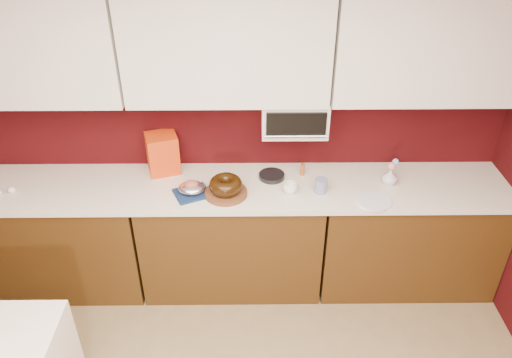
{
  "coord_description": "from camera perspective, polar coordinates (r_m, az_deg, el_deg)",
  "views": [
    {
      "loc": [
        0.15,
        -1.02,
        2.87
      ],
      "look_at": [
        0.18,
        1.84,
        1.02
      ],
      "focal_mm": 35.0,
      "sensor_mm": 36.0,
      "label": 1
    }
  ],
  "objects": [
    {
      "name": "bundt_cake",
      "position": [
        3.42,
        -3.49,
        -0.7
      ],
      "size": [
        0.28,
        0.28,
        0.09
      ],
      "primitive_type": "torus",
      "rotation": [
        0.0,
        0.0,
        -0.23
      ],
      "color": "black",
      "rests_on": "cake_base"
    },
    {
      "name": "amber_bottle",
      "position": [
        3.67,
        5.33,
        1.09
      ],
      "size": [
        0.04,
        0.04,
        0.09
      ],
      "primitive_type": "cylinder",
      "rotation": [
        0.0,
        0.0,
        -0.35
      ],
      "color": "#97461B",
      "rests_on": "countertop"
    },
    {
      "name": "upper_cabinet_center",
      "position": [
        3.27,
        -3.35,
        14.67
      ],
      "size": [
        1.31,
        0.33,
        0.7
      ],
      "primitive_type": "cube",
      "color": "white",
      "rests_on": "wall_back"
    },
    {
      "name": "pandoro_box",
      "position": [
        3.71,
        -10.62,
        2.91
      ],
      "size": [
        0.27,
        0.25,
        0.3
      ],
      "primitive_type": "cube",
      "rotation": [
        0.0,
        0.0,
        0.3
      ],
      "color": "#B81C0C",
      "rests_on": "countertop"
    },
    {
      "name": "flower_vase",
      "position": [
        3.67,
        15.05,
        0.35
      ],
      "size": [
        0.11,
        0.11,
        0.13
      ],
      "primitive_type": "imported",
      "rotation": [
        0.0,
        0.0,
        -0.38
      ],
      "color": "silver",
      "rests_on": "countertop"
    },
    {
      "name": "navy_towel",
      "position": [
        3.49,
        -7.32,
        -1.63
      ],
      "size": [
        0.29,
        0.27,
        0.02
      ],
      "primitive_type": "cube",
      "rotation": [
        0.0,
        0.0,
        0.42
      ],
      "color": "navy",
      "rests_on": "countertop"
    },
    {
      "name": "toaster_oven_door",
      "position": [
        3.33,
        4.61,
        6.14
      ],
      "size": [
        0.4,
        0.02,
        0.18
      ],
      "primitive_type": "cube",
      "color": "black",
      "rests_on": "toaster_oven"
    },
    {
      "name": "foil_ham_nest",
      "position": [
        3.46,
        -7.37,
        -1.0
      ],
      "size": [
        0.2,
        0.18,
        0.07
      ],
      "primitive_type": "ellipsoid",
      "rotation": [
        0.0,
        0.0,
        -0.12
      ],
      "color": "white",
      "rests_on": "navy_towel"
    },
    {
      "name": "upper_cabinet_left",
      "position": [
        3.59,
        -25.75,
        13.22
      ],
      "size": [
        1.31,
        0.33,
        0.7
      ],
      "primitive_type": "cube",
      "color": "white",
      "rests_on": "wall_back"
    },
    {
      "name": "dark_pan",
      "position": [
        3.63,
        1.81,
        0.36
      ],
      "size": [
        0.22,
        0.22,
        0.03
      ],
      "primitive_type": "cylinder",
      "rotation": [
        0.0,
        0.0,
        -0.22
      ],
      "color": "black",
      "rests_on": "countertop"
    },
    {
      "name": "china_plate",
      "position": [
        3.48,
        13.36,
        -2.47
      ],
      "size": [
        0.3,
        0.3,
        0.01
      ],
      "primitive_type": "cylinder",
      "rotation": [
        0.0,
        0.0,
        -0.34
      ],
      "color": "white",
      "rests_on": "countertop"
    },
    {
      "name": "toaster_oven",
      "position": [
        3.48,
        4.4,
        7.33
      ],
      "size": [
        0.45,
        0.3,
        0.25
      ],
      "primitive_type": "cube",
      "color": "white",
      "rests_on": "upper_cabinet_center"
    },
    {
      "name": "roasted_ham",
      "position": [
        3.45,
        -7.4,
        -0.65
      ],
      "size": [
        0.12,
        0.11,
        0.06
      ],
      "primitive_type": "ellipsoid",
      "rotation": [
        0.0,
        0.0,
        -0.24
      ],
      "color": "#A3584A",
      "rests_on": "foil_ham_nest"
    },
    {
      "name": "ceiling",
      "position": [
        1.1,
        -8.79,
        12.66
      ],
      "size": [
        4.0,
        4.5,
        0.02
      ],
      "primitive_type": "cube",
      "color": "white",
      "rests_on": "wall_back"
    },
    {
      "name": "upper_cabinet_right",
      "position": [
        3.47,
        19.91,
        13.93
      ],
      "size": [
        1.31,
        0.33,
        0.7
      ],
      "primitive_type": "cube",
      "color": "white",
      "rests_on": "wall_back"
    },
    {
      "name": "wall_back",
      "position": [
        3.65,
        -2.95,
        6.52
      ],
      "size": [
        4.0,
        0.02,
        2.5
      ],
      "primitive_type": "cube",
      "color": "#370709",
      "rests_on": "floor"
    },
    {
      "name": "flower_blue",
      "position": [
        3.64,
        15.66,
        1.91
      ],
      "size": [
        0.05,
        0.05,
        0.05
      ],
      "primitive_type": "sphere",
      "color": "#8CA6E1",
      "rests_on": "flower_vase"
    },
    {
      "name": "flower_pink",
      "position": [
        3.63,
        15.23,
        1.45
      ],
      "size": [
        0.06,
        0.06,
        0.06
      ],
      "primitive_type": "sphere",
      "color": "pink",
      "rests_on": "flower_vase"
    },
    {
      "name": "base_cabinet_right",
      "position": [
        4.01,
        16.75,
        -6.21
      ],
      "size": [
        1.31,
        0.58,
        0.86
      ],
      "primitive_type": "cube",
      "color": "#43290D",
      "rests_on": "floor"
    },
    {
      "name": "countertop",
      "position": [
        3.57,
        -2.94,
        -1.03
      ],
      "size": [
        4.0,
        0.62,
        0.04
      ],
      "primitive_type": "cube",
      "color": "silver",
      "rests_on": "base_cabinet_center"
    },
    {
      "name": "blue_jar",
      "position": [
        3.49,
        7.41,
        -0.76
      ],
      "size": [
        0.1,
        0.1,
        0.1
      ],
      "primitive_type": "cylinder",
      "rotation": [
        0.0,
        0.0,
        -0.17
      ],
      "color": "navy",
      "rests_on": "countertop"
    },
    {
      "name": "cake_base",
      "position": [
        3.46,
        -3.45,
        -1.61
      ],
      "size": [
        0.35,
        0.35,
        0.03
      ],
      "primitive_type": "cylinder",
      "rotation": [
        0.0,
        0.0,
        0.21
      ],
      "color": "brown",
      "rests_on": "countertop"
    },
    {
      "name": "toaster_oven_handle",
      "position": [
        3.36,
        4.58,
        4.88
      ],
      "size": [
        0.42,
        0.02,
        0.02
      ],
      "primitive_type": "cylinder",
      "rotation": [
        0.0,
        1.57,
        0.0
      ],
      "color": "silver",
      "rests_on": "toaster_oven"
    },
    {
      "name": "egg_right",
      "position": [
        3.87,
        -26.15,
        -1.12
      ],
      "size": [
        0.06,
        0.05,
        0.04
      ],
      "primitive_type": "ellipsoid",
      "rotation": [
        0.0,
        0.0,
        0.14
      ],
      "color": "white",
      "rests_on": "countertop"
    },
    {
      "name": "base_cabinet_left",
      "position": [
        4.11,
        -21.77,
        -6.27
      ],
      "size": [
        1.31,
        0.58,
        0.86
      ],
      "primitive_type": "cube",
      "color": "#43290D",
      "rests_on": "floor"
    },
    {
      "name": "base_cabinet_center",
      "position": [
        3.84,
        -2.76,
        -6.61
      ],
      "size": [
        1.31,
        0.58,
        0.86
      ],
      "primitive_type": "cube",
      "color": "#43290D",
      "rests_on": "floor"
    },
    {
      "name": "coffee_mug",
      "position": [
        3.46,
        3.93,
        -0.92
      ],
      "size": [
        0.1,
        0.1,
        0.09
      ],
      "primitive_type": "imported",
      "rotation": [
        0.0,
        0.0,
        0.23
      ],
      "color": "white",
      "rests_on": "countertop"
    }
  ]
}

